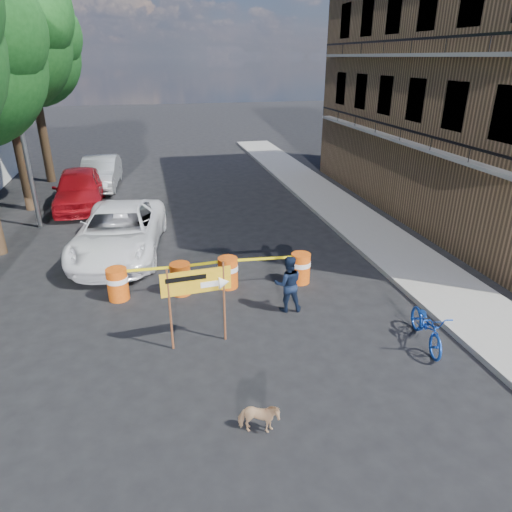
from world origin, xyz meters
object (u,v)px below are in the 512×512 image
barrel_mid_left (181,278)px  detour_sign (206,286)px  barrel_mid_right (228,272)px  sedan_red (79,188)px  pedestrian (288,284)px  barrel_far_left (118,283)px  suv_white (119,231)px  dog (259,418)px  barrel_far_right (301,267)px  bicycle (430,310)px  sedan_silver (101,173)px

barrel_mid_left → detour_sign: (0.42, -2.57, 1.00)m
barrel_mid_right → sedan_red: (-4.98, 9.00, 0.37)m
detour_sign → pedestrian: 2.54m
barrel_mid_left → pedestrian: bearing=-30.5°
detour_sign → barrel_far_left: bearing=124.2°
barrel_mid_left → suv_white: suv_white is taller
suv_white → sedan_red: size_ratio=1.15×
detour_sign → dog: 3.21m
dog → suv_white: size_ratio=0.13×
barrel_far_right → bicycle: (1.81, -3.66, 0.43)m
pedestrian → barrel_far_left: bearing=-12.7°
barrel_far_right → dog: 6.01m
suv_white → sedan_silver: suv_white is taller
bicycle → suv_white: bicycle is taller
pedestrian → bicycle: bearing=147.9°
suv_white → barrel_mid_right: bearing=-38.9°
detour_sign → barrel_mid_left: bearing=94.8°
detour_sign → bicycle: detour_sign is taller
barrel_mid_left → sedan_silver: 12.69m
barrel_mid_right → sedan_red: 10.29m
barrel_far_left → pedestrian: bearing=-20.4°
sedan_silver → barrel_mid_left: bearing=-72.7°
barrel_far_left → sedan_red: sedan_red is taller
bicycle → sedan_red: bicycle is taller
bicycle → sedan_silver: (-8.25, 16.08, -0.13)m
barrel_far_left → detour_sign: size_ratio=0.45×
barrel_far_left → dog: (2.59, -5.59, -0.16)m
barrel_far_left → bicycle: bearing=-28.7°
barrel_far_right → pedestrian: (-0.83, -1.45, 0.29)m
barrel_far_right → dog: size_ratio=1.21×
dog → sedan_silver: size_ratio=0.16×
sedan_silver → pedestrian: bearing=-64.2°
barrel_far_left → barrel_mid_left: 1.69m
pedestrian → sedan_red: (-6.26, 10.63, 0.08)m
barrel_mid_left → detour_sign: size_ratio=0.45×
barrel_far_right → dog: (-2.55, -5.43, -0.16)m
bicycle → suv_white: (-7.00, 7.07, -0.11)m
barrel_far_left → pedestrian: (4.31, -1.61, 0.29)m
barrel_far_left → barrel_mid_left: same height
bicycle → pedestrian: bearing=151.7°
barrel_far_right → pedestrian: 1.69m
barrel_far_left → barrel_mid_right: size_ratio=1.00×
pedestrian → sedan_red: sedan_red is taller
detour_sign → suv_white: bearing=105.6°
suv_white → barrel_mid_left: bearing=-55.0°
barrel_mid_right → pedestrian: 2.10m
barrel_far_right → bicycle: bicycle is taller
barrel_mid_left → barrel_mid_right: 1.35m
barrel_far_right → suv_white: size_ratio=0.16×
barrel_far_right → sedan_red: bearing=127.7°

